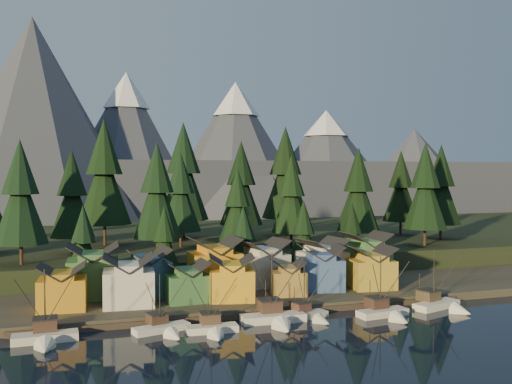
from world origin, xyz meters
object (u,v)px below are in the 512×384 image
object	(u,v)px
boat_5	(386,305)
house_back_0	(93,269)
boat_2	(213,320)
house_front_1	(129,279)
boat_1	(164,322)
house_front_0	(62,286)
boat_3	(275,309)
boat_4	(310,308)
boat_6	(442,297)
house_back_1	(147,271)
boat_0	(45,328)

from	to	relation	value
boat_5	house_back_0	size ratio (longest dim) A/B	1.14
boat_2	house_front_1	distance (m)	20.34
boat_1	house_front_0	world-z (taller)	house_front_0
house_back_0	boat_2	bearing A→B (deg)	-52.80
boat_2	boat_3	xyz separation A→B (m)	(11.14, 2.44, 0.38)
boat_1	boat_4	world-z (taller)	boat_1
boat_1	boat_4	xyz separation A→B (m)	(24.59, 0.52, 0.09)
boat_1	house_front_1	xyz separation A→B (m)	(-4.04, 13.94, 4.37)
boat_3	boat_5	xyz separation A→B (m)	(19.43, -2.08, -0.22)
boat_2	boat_6	distance (m)	43.18
house_back_1	house_back_0	bearing A→B (deg)	162.72
boat_2	boat_4	bearing A→B (deg)	12.88
boat_3	house_front_1	world-z (taller)	boat_3
boat_4	house_front_0	distance (m)	42.20
boat_2	house_front_0	size ratio (longest dim) A/B	1.26
boat_0	house_front_1	bearing A→B (deg)	44.56
boat_1	boat_2	bearing A→B (deg)	-35.84
boat_1	boat_4	size ratio (longest dim) A/B	1.00
boat_0	boat_4	bearing A→B (deg)	-1.15
boat_3	boat_6	xyz separation A→B (m)	(31.98, -0.19, -0.17)
boat_4	house_front_1	bearing A→B (deg)	137.04
boat_0	boat_1	distance (m)	17.28
boat_5	boat_2	bearing A→B (deg)	173.36
boat_0	boat_5	size ratio (longest dim) A/B	1.03
boat_5	boat_6	bearing A→B (deg)	1.24
boat_0	house_back_1	distance (m)	27.14
boat_5	house_back_0	distance (m)	53.71
boat_6	house_front_0	xyz separation A→B (m)	(-65.29, 14.76, 3.33)
boat_2	boat_6	size ratio (longest dim) A/B	0.88
boat_2	house_front_0	xyz separation A→B (m)	(-22.17, 17.02, 3.54)
boat_6	boat_5	bearing A→B (deg)	170.72
house_front_0	house_front_1	size ratio (longest dim) A/B	0.89
boat_6	house_back_0	bearing A→B (deg)	141.20
boat_5	boat_3	bearing A→B (deg)	166.58
boat_0	boat_5	bearing A→B (deg)	-4.14
boat_3	boat_5	bearing A→B (deg)	-4.46
boat_2	house_back_0	distance (m)	30.68
boat_6	house_back_0	distance (m)	64.35
house_back_0	boat_3	bearing A→B (deg)	-35.67
boat_1	boat_3	xyz separation A→B (m)	(18.24, -0.13, 0.61)
boat_5	house_front_0	distance (m)	55.41
boat_3	boat_6	distance (m)	31.98
house_front_1	house_back_1	size ratio (longest dim) A/B	1.02
house_front_1	boat_6	bearing A→B (deg)	-10.14
boat_1	boat_2	size ratio (longest dim) A/B	0.95
boat_0	boat_6	distance (m)	67.49
house_back_1	boat_6	bearing A→B (deg)	-28.33
house_front_1	boat_2	bearing A→B (deg)	-51.43
boat_5	house_front_1	bearing A→B (deg)	151.51
boat_5	house_back_1	world-z (taller)	house_back_1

